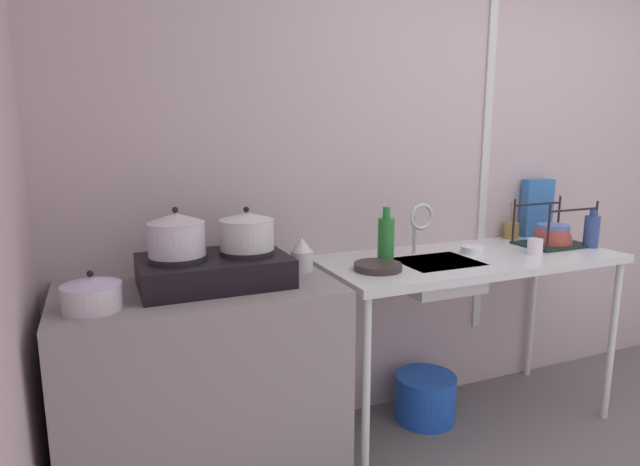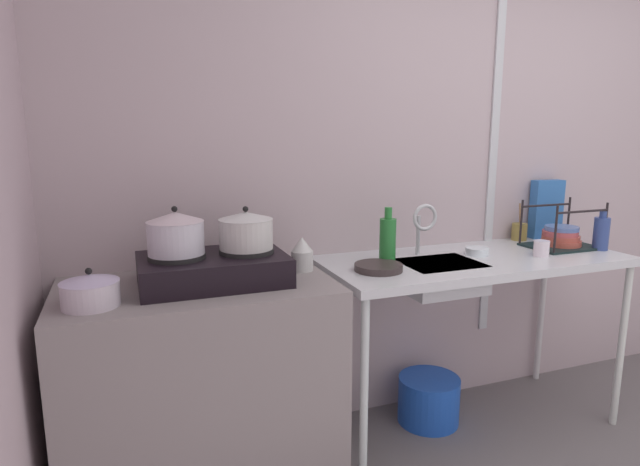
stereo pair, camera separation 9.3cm
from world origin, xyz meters
name	(u,v)px [view 1 (the left image)]	position (x,y,z in m)	size (l,w,h in m)	color
wall_back	(486,179)	(0.00, 1.72, 1.24)	(5.49, 0.10, 2.49)	#BAA8AC
wall_metal_strip	(485,158)	(-0.06, 1.67, 1.37)	(0.05, 0.01, 1.99)	silver
counter_concrete	(203,390)	(-1.74, 1.36, 0.45)	(1.10, 0.63, 0.90)	gray
counter_sink	(469,268)	(-0.38, 1.36, 0.84)	(1.54, 0.63, 0.90)	silver
stove	(214,269)	(-1.67, 1.36, 0.97)	(0.59, 0.40, 0.13)	black
pot_on_left_burner	(176,234)	(-1.81, 1.36, 1.12)	(0.22, 0.22, 0.19)	silver
pot_on_right_burner	(247,231)	(-1.53, 1.36, 1.11)	(0.22, 0.22, 0.18)	silver
pot_beside_stove	(92,293)	(-2.13, 1.21, 0.96)	(0.20, 0.20, 0.14)	silver
percolator	(302,255)	(-1.27, 1.42, 0.98)	(0.10, 0.10, 0.15)	silver
sink_basin	(437,275)	(-0.61, 1.32, 0.84)	(0.37, 0.31, 0.14)	silver
faucet	(420,220)	(-0.62, 1.45, 1.08)	(0.13, 0.08, 0.27)	silver
frying_pan	(378,267)	(-0.95, 1.29, 0.92)	(0.22, 0.22, 0.03)	#352B2B
dish_rack	(552,235)	(0.19, 1.38, 0.96)	(0.35, 0.26, 0.25)	black
cup_by_rack	(535,247)	(-0.07, 1.25, 0.94)	(0.08, 0.08, 0.08)	white
small_bowl_on_drainboard	(472,250)	(-0.34, 1.39, 0.92)	(0.12, 0.12, 0.04)	white
bottle_by_sink	(386,240)	(-0.86, 1.39, 1.02)	(0.08, 0.08, 0.27)	#257831
bottle_by_rack	(592,231)	(0.33, 1.26, 0.99)	(0.08, 0.08, 0.21)	#314686
cereal_box	(537,208)	(0.30, 1.62, 1.07)	(0.19, 0.07, 0.34)	#326DBB
utensil_jar	(511,230)	(0.11, 1.61, 0.95)	(0.09, 0.09, 0.21)	olive
bucket_on_floor	(425,397)	(-0.56, 1.45, 0.12)	(0.32, 0.32, 0.24)	blue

